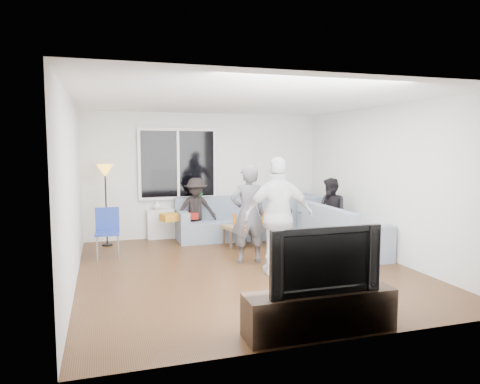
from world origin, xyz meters
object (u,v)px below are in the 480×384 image
object	(u,v)px
side_chair	(107,234)
spectator_right	(331,213)
player_right	(279,216)
spectator_back	(196,209)
sofa_right_section	(342,229)
television	(321,258)
coffee_table	(252,235)
floor_lamp	(106,205)
sofa_back_section	(233,218)
tv_console	(320,312)
player_left	(248,214)

from	to	relation	value
side_chair	spectator_right	world-z (taller)	spectator_right
player_right	spectator_back	distance (m)	2.81
side_chair	spectator_right	bearing A→B (deg)	-2.09
sofa_right_section	television	bearing A→B (deg)	146.51
coffee_table	floor_lamp	xyz separation A→B (m)	(-2.70, 0.77, 0.58)
spectator_right	television	xyz separation A→B (m)	(-2.02, -3.46, 0.13)
player_right	spectator_back	size ratio (longest dim) A/B	1.38
spectator_right	sofa_right_section	bearing A→B (deg)	-8.04
sofa_back_section	player_right	bearing A→B (deg)	-91.42
floor_lamp	spectator_back	size ratio (longest dim) A/B	1.22
side_chair	player_right	distance (m)	3.02
coffee_table	side_chair	size ratio (longest dim) A/B	1.28
spectator_back	tv_console	bearing A→B (deg)	-84.84
side_chair	player_left	distance (m)	2.44
player_left	player_right	distance (m)	0.82
sofa_back_section	spectator_back	world-z (taller)	spectator_back
sofa_right_section	spectator_right	size ratio (longest dim) A/B	1.52
spectator_back	television	xyz separation A→B (m)	(0.31, -4.80, 0.14)
sofa_back_section	side_chair	distance (m)	2.69
spectator_back	floor_lamp	bearing A→B (deg)	179.58
player_right	tv_console	bearing A→B (deg)	89.58
floor_lamp	spectator_back	world-z (taller)	floor_lamp
sofa_back_section	television	distance (m)	4.81
side_chair	player_right	size ratio (longest dim) A/B	0.49
side_chair	television	size ratio (longest dim) A/B	0.72
tv_console	side_chair	bearing A→B (deg)	118.27
tv_console	sofa_back_section	bearing A→B (deg)	84.49
floor_lamp	television	bearing A→B (deg)	-67.13
sofa_back_section	side_chair	world-z (taller)	side_chair
sofa_right_section	spectator_back	xyz separation A→B (m)	(-2.33, 1.75, 0.21)
spectator_back	player_left	bearing A→B (deg)	-74.65
sofa_right_section	spectator_right	xyz separation A→B (m)	(0.00, 0.41, 0.23)
spectator_back	tv_console	distance (m)	4.83
floor_lamp	tv_console	distance (m)	5.30
sofa_right_section	television	xyz separation A→B (m)	(-2.02, -3.05, 0.36)
player_left	spectator_right	world-z (taller)	player_left
sofa_right_section	floor_lamp	distance (m)	4.47
tv_console	floor_lamp	bearing A→B (deg)	112.87
side_chair	sofa_right_section	bearing A→B (deg)	-7.76
sofa_right_section	television	distance (m)	3.68
tv_console	television	distance (m)	0.56
sofa_right_section	side_chair	bearing A→B (deg)	79.48
sofa_back_section	tv_console	distance (m)	4.80
floor_lamp	spectator_right	xyz separation A→B (m)	(4.07, -1.39, -0.12)
television	side_chair	bearing A→B (deg)	118.27
side_chair	player_left	bearing A→B (deg)	-20.19
sofa_back_section	spectator_right	world-z (taller)	spectator_right
side_chair	player_right	world-z (taller)	player_right
sofa_right_section	side_chair	distance (m)	4.14
sofa_back_section	television	bearing A→B (deg)	-95.51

